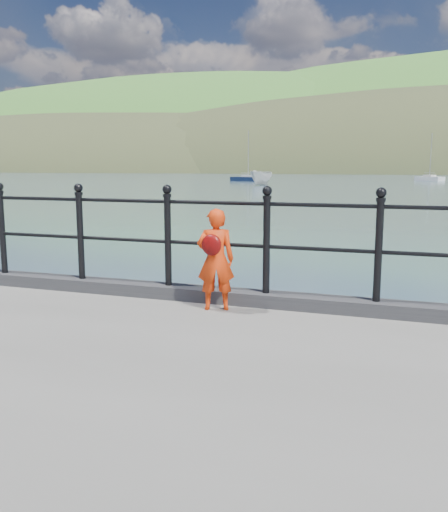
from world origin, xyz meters
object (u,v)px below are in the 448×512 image
at_px(sailboat_left, 248,179).
at_px(child, 216,259).
at_px(railing, 216,231).
at_px(sailboat_deep, 429,179).
at_px(launch_white, 261,178).

bearing_deg(sailboat_left, child, -61.20).
relative_size(railing, child, 16.30).
xyz_separation_m(railing, sailboat_left, (-22.84, 79.28, -1.49)).
distance_m(child, sailboat_left, 82.87).
xyz_separation_m(sailboat_left, sailboat_deep, (27.92, 12.50, 0.00)).
xyz_separation_m(railing, child, (0.12, -0.33, -0.26)).
distance_m(child, sailboat_deep, 92.26).
relative_size(launch_white, sailboat_left, 0.61).
bearing_deg(sailboat_left, railing, -61.21).
bearing_deg(sailboat_deep, sailboat_left, -108.88).
relative_size(launch_white, sailboat_deep, 0.63).
distance_m(railing, sailboat_left, 82.52).
bearing_deg(launch_white, child, -66.04).
height_order(launch_white, sailboat_left, sailboat_left).
height_order(launch_white, sailboat_deep, sailboat_deep).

